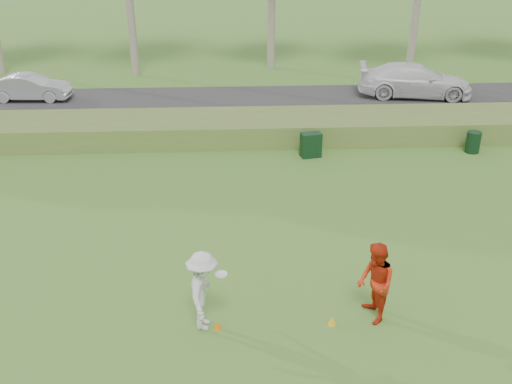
{
  "coord_description": "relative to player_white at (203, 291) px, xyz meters",
  "views": [
    {
      "loc": [
        -0.76,
        -10.29,
        8.08
      ],
      "look_at": [
        0.0,
        4.0,
        1.3
      ],
      "focal_mm": 40.0,
      "sensor_mm": 36.0,
      "label": 1
    }
  ],
  "objects": [
    {
      "name": "car_mid",
      "position": [
        -9.11,
        18.08,
        -0.23
      ],
      "size": [
        3.93,
        1.52,
        1.28
      ],
      "primitive_type": "imported",
      "rotation": [
        0.0,
        0.0,
        1.53
      ],
      "color": "silver",
      "rests_on": "park_road"
    },
    {
      "name": "park_road",
      "position": [
        1.36,
        17.11,
        -0.9
      ],
      "size": [
        80.0,
        6.0,
        0.06
      ],
      "primitive_type": "cube",
      "color": "#2D2D2D",
      "rests_on": "ground"
    },
    {
      "name": "car_right",
      "position": [
        10.11,
        17.72,
        -0.06
      ],
      "size": [
        5.89,
        3.13,
        1.63
      ],
      "primitive_type": "imported",
      "rotation": [
        0.0,
        0.0,
        1.41
      ],
      "color": "white",
      "rests_on": "park_road"
    },
    {
      "name": "player_red",
      "position": [
        3.76,
        0.07,
        0.02
      ],
      "size": [
        0.82,
        0.99,
        1.89
      ],
      "primitive_type": "imported",
      "rotation": [
        0.0,
        0.0,
        -1.46
      ],
      "color": "red",
      "rests_on": "ground"
    },
    {
      "name": "ground",
      "position": [
        1.36,
        0.11,
        -0.93
      ],
      "size": [
        120.0,
        120.0,
        0.0
      ],
      "primitive_type": "plane",
      "color": "#3D7025",
      "rests_on": "ground"
    },
    {
      "name": "cone_orange",
      "position": [
        0.29,
        -0.11,
        -0.83
      ],
      "size": [
        0.18,
        0.18,
        0.19
      ],
      "primitive_type": "cone",
      "color": "orange",
      "rests_on": "ground"
    },
    {
      "name": "reed_strip",
      "position": [
        1.36,
        12.11,
        -0.48
      ],
      "size": [
        80.0,
        3.0,
        0.9
      ],
      "primitive_type": "cube",
      "color": "#526F2C",
      "rests_on": "ground"
    },
    {
      "name": "player_white",
      "position": [
        0.0,
        0.0,
        0.0
      ],
      "size": [
        0.94,
        1.26,
        1.86
      ],
      "rotation": [
        0.0,
        0.0,
        1.47
      ],
      "color": "silver",
      "rests_on": "ground"
    },
    {
      "name": "trash_bin",
      "position": [
        10.07,
        10.04,
        -0.52
      ],
      "size": [
        0.64,
        0.64,
        0.82
      ],
      "primitive_type": "cylinder",
      "rotation": [
        0.0,
        0.0,
        0.18
      ],
      "color": "black",
      "rests_on": "ground"
    },
    {
      "name": "utility_cabinet",
      "position": [
        3.74,
        9.92,
        -0.46
      ],
      "size": [
        0.83,
        0.61,
        0.93
      ],
      "primitive_type": "cube",
      "rotation": [
        0.0,
        0.0,
        0.2
      ],
      "color": "black",
      "rests_on": "ground"
    },
    {
      "name": "cone_yellow",
      "position": [
        2.82,
        -0.11,
        -0.83
      ],
      "size": [
        0.19,
        0.19,
        0.21
      ],
      "primitive_type": "cone",
      "color": "gold",
      "rests_on": "ground"
    }
  ]
}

